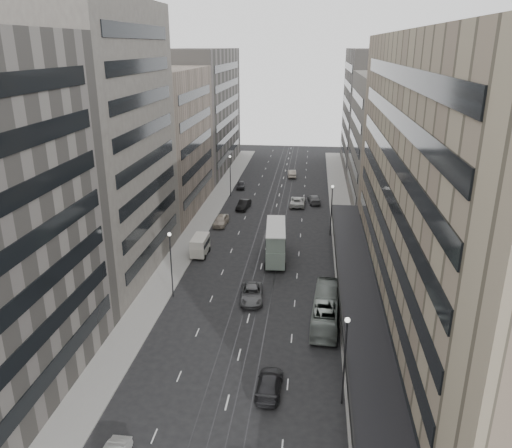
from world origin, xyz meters
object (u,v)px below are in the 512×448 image
at_px(double_decker, 276,242).
at_px(bus_far, 326,309).
at_px(panel_van, 200,245).
at_px(sedan_2, 252,294).
at_px(pedestrian, 365,420).
at_px(bus_near, 326,312).

bearing_deg(double_decker, bus_far, -71.17).
bearing_deg(panel_van, bus_far, -42.55).
distance_m(bus_far, panel_van, 24.18).
xyz_separation_m(bus_far, sedan_2, (-8.66, 3.93, -0.76)).
bearing_deg(bus_far, sedan_2, -20.36).
bearing_deg(double_decker, sedan_2, -102.93).
height_order(double_decker, pedestrian, double_decker).
bearing_deg(panel_van, sedan_2, -53.81).
bearing_deg(bus_far, pedestrian, 103.92).
relative_size(bus_near, sedan_2, 1.80).
relative_size(bus_near, double_decker, 1.07).
height_order(bus_near, pedestrian, bus_near).
bearing_deg(pedestrian, sedan_2, -96.10).
distance_m(bus_near, bus_far, 0.45).
bearing_deg(double_decker, bus_near, -71.70).
relative_size(bus_far, panel_van, 2.45).
xyz_separation_m(bus_far, panel_van, (-17.70, 16.47, 0.02)).
bearing_deg(panel_van, bus_near, -43.28).
xyz_separation_m(panel_van, pedestrian, (20.54, -32.85, -0.55)).
xyz_separation_m(bus_near, sedan_2, (-8.66, 4.36, -0.63)).
xyz_separation_m(bus_far, pedestrian, (2.84, -16.38, -0.53)).
distance_m(double_decker, pedestrian, 33.86).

